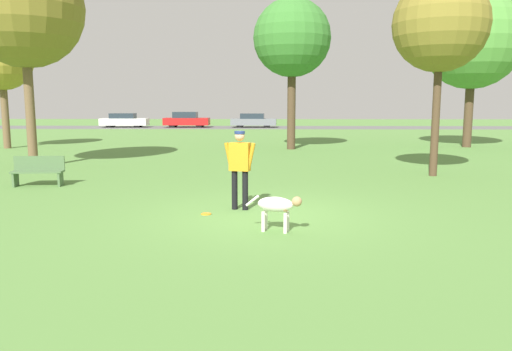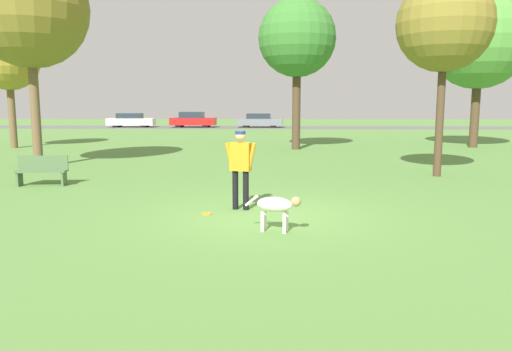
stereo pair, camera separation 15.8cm
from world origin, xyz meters
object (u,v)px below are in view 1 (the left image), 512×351
at_px(dog, 278,206).
at_px(tree_near_left, 23,8).
at_px(frisbee, 206,214).
at_px(tree_far_right, 473,40).
at_px(tree_near_right, 441,25).
at_px(person, 240,163).
at_px(parked_car_red, 186,120).
at_px(park_bench, 38,170).
at_px(parked_car_white, 124,120).
at_px(parked_car_grey, 253,121).
at_px(tree_mid_center, 292,39).
at_px(tree_far_left, 1,60).

xyz_separation_m(dog, tree_near_left, (-8.64, 8.81, 5.09)).
bearing_deg(frisbee, tree_far_right, 53.91).
bearing_deg(frisbee, tree_near_right, 40.85).
height_order(person, parked_car_red, person).
bearing_deg(park_bench, parked_car_white, 96.65).
height_order(frisbee, parked_car_grey, parked_car_grey).
xyz_separation_m(tree_mid_center, parked_car_grey, (-2.49, 21.85, -4.80)).
xyz_separation_m(dog, parked_car_red, (-7.79, 38.13, 0.23)).
bearing_deg(parked_car_grey, tree_near_right, -75.30).
relative_size(tree_far_left, parked_car_grey, 1.40).
xyz_separation_m(tree_far_right, tree_near_right, (-5.21, -10.52, -0.79)).
height_order(parked_car_red, parked_car_grey, parked_car_red).
relative_size(dog, parked_car_grey, 0.25).
relative_size(tree_near_right, park_bench, 4.34).
bearing_deg(park_bench, person, -32.55).
bearing_deg(parked_car_white, dog, -71.49).
xyz_separation_m(frisbee, tree_far_left, (-12.11, 15.07, 4.44)).
bearing_deg(parked_car_grey, parked_car_white, -176.95).
relative_size(frisbee, tree_near_left, 0.03).
distance_m(frisbee, park_bench, 6.29).
xyz_separation_m(frisbee, tree_far_right, (11.86, 16.28, 5.50)).
bearing_deg(dog, park_bench, 160.07).
bearing_deg(parked_car_grey, frisbee, -87.41).
distance_m(dog, parked_car_white, 40.43).
relative_size(dog, parked_car_white, 0.24).
bearing_deg(tree_far_left, tree_near_right, -26.43).
distance_m(tree_mid_center, parked_car_grey, 22.51).
distance_m(person, tree_near_right, 8.75).
relative_size(tree_near_right, parked_car_red, 1.46).
height_order(tree_near_right, park_bench, tree_near_right).
distance_m(tree_near_right, parked_car_white, 36.42).
bearing_deg(parked_car_white, park_bench, -79.32).
bearing_deg(tree_near_right, parked_car_white, 121.37).
distance_m(tree_near_left, park_bench, 6.73).
distance_m(tree_mid_center, tree_near_left, 12.22).
xyz_separation_m(tree_mid_center, park_bench, (-7.69, -11.37, -4.99)).
xyz_separation_m(dog, parked_car_white, (-13.67, 38.04, 0.18)).
distance_m(parked_car_red, parked_car_grey, 6.32).
relative_size(person, parked_car_grey, 0.40).
height_order(frisbee, parked_car_red, parked_car_red).
bearing_deg(parked_car_white, tree_near_left, -81.50).
distance_m(tree_far_left, tree_far_right, 24.03).
xyz_separation_m(tree_near_left, parked_car_grey, (7.17, 29.33, -4.92)).
height_order(tree_mid_center, parked_car_grey, tree_mid_center).
distance_m(tree_far_right, tree_near_right, 11.77).
height_order(person, tree_near_right, tree_near_right).
distance_m(parked_car_red, park_bench, 33.23).
xyz_separation_m(frisbee, parked_car_white, (-12.19, 36.66, 0.64)).
bearing_deg(tree_mid_center, person, -97.19).
bearing_deg(tree_far_right, parked_car_grey, 120.07).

